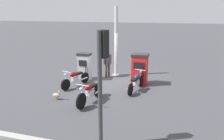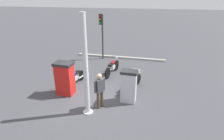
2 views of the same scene
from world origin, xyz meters
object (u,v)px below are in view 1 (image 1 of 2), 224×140
(fuel_pump_near, at_px, (85,66))
(fuel_pump_far, at_px, (140,69))
(motorcycle_far_pump, at_px, (136,82))
(canopy_support_pole, at_px, (116,43))
(attendant_person, at_px, (107,62))
(roadside_traffic_light, at_px, (102,69))
(wandering_duck, at_px, (57,95))
(motorcycle_near_pump, at_px, (75,78))
(motorcycle_extra, at_px, (90,92))

(fuel_pump_near, distance_m, fuel_pump_far, 3.07)
(motorcycle_far_pump, bearing_deg, canopy_support_pole, -144.73)
(attendant_person, height_order, roadside_traffic_light, roadside_traffic_light)
(fuel_pump_near, xyz_separation_m, motorcycle_far_pump, (0.96, 3.05, -0.32))
(motorcycle_far_pump, bearing_deg, fuel_pump_far, 178.75)
(motorcycle_far_pump, bearing_deg, roadside_traffic_light, -2.80)
(attendant_person, distance_m, wandering_duck, 4.01)
(canopy_support_pole, bearing_deg, attendant_person, -38.50)
(motorcycle_far_pump, distance_m, canopy_support_pole, 3.09)
(motorcycle_near_pump, relative_size, wandering_duck, 4.30)
(fuel_pump_near, distance_m, wandering_duck, 3.04)
(fuel_pump_near, relative_size, attendant_person, 0.96)
(motorcycle_near_pump, xyz_separation_m, wandering_duck, (1.76, -0.08, -0.23))
(motorcycle_far_pump, height_order, wandering_duck, motorcycle_far_pump)
(fuel_pump_far, relative_size, wandering_duck, 3.75)
(roadside_traffic_light, height_order, canopy_support_pole, canopy_support_pole)
(attendant_person, xyz_separation_m, roadside_traffic_light, (6.33, 1.73, 1.37))
(motorcycle_extra, bearing_deg, wandering_duck, -87.10)
(fuel_pump_near, relative_size, motorcycle_far_pump, 0.79)
(motorcycle_extra, relative_size, attendant_person, 1.29)
(motorcycle_far_pump, bearing_deg, attendant_person, -131.68)
(motorcycle_near_pump, distance_m, motorcycle_extra, 2.22)
(attendant_person, relative_size, roadside_traffic_light, 0.48)
(motorcycle_near_pump, xyz_separation_m, motorcycle_far_pump, (-0.27, 3.07, 0.02))
(roadside_traffic_light, bearing_deg, fuel_pump_far, 177.47)
(motorcycle_near_pump, xyz_separation_m, canopy_support_pole, (-2.49, 1.50, 1.49))
(canopy_support_pole, bearing_deg, roadside_traffic_light, 11.16)
(fuel_pump_far, height_order, motorcycle_near_pump, fuel_pump_far)
(attendant_person, height_order, wandering_duck, attendant_person)
(wandering_duck, distance_m, roadside_traffic_light, 4.40)
(fuel_pump_far, relative_size, motorcycle_extra, 0.80)
(motorcycle_near_pump, distance_m, canopy_support_pole, 3.26)
(wandering_duck, xyz_separation_m, roadside_traffic_light, (2.57, 2.93, 2.05))
(motorcycle_extra, xyz_separation_m, roadside_traffic_light, (2.65, 1.40, 1.79))
(motorcycle_far_pump, xyz_separation_m, attendant_person, (-1.74, -1.95, 0.44))
(attendant_person, bearing_deg, motorcycle_near_pump, -29.18)
(motorcycle_extra, distance_m, canopy_support_pole, 4.42)
(fuel_pump_near, bearing_deg, wandering_duck, -1.87)
(motorcycle_extra, bearing_deg, attendant_person, -174.98)
(fuel_pump_near, bearing_deg, canopy_support_pole, 130.27)
(fuel_pump_far, bearing_deg, fuel_pump_near, -89.99)
(fuel_pump_near, distance_m, attendant_person, 1.35)
(fuel_pump_near, relative_size, wandering_duck, 3.49)
(fuel_pump_far, height_order, canopy_support_pole, canopy_support_pole)
(motorcycle_far_pump, height_order, canopy_support_pole, canopy_support_pole)
(motorcycle_far_pump, height_order, roadside_traffic_light, roadside_traffic_light)
(motorcycle_far_pump, xyz_separation_m, motorcycle_extra, (1.95, -1.63, 0.02))
(roadside_traffic_light, bearing_deg, fuel_pump_near, -153.03)
(fuel_pump_far, relative_size, roadside_traffic_light, 0.50)
(fuel_pump_far, relative_size, motorcycle_near_pump, 0.87)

